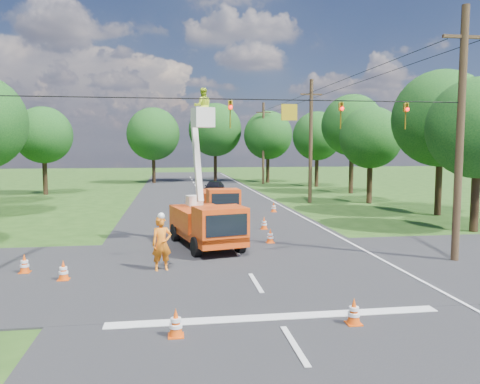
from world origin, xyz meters
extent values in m
plane|color=#224414|center=(0.00, 20.00, 0.00)|extent=(140.00, 140.00, 0.00)
cube|color=black|center=(0.00, 20.00, 0.00)|extent=(12.00, 100.00, 0.06)
cube|color=black|center=(0.00, 2.00, 0.00)|extent=(56.00, 10.00, 0.07)
cube|color=silver|center=(0.00, -3.20, 0.00)|extent=(9.00, 0.45, 0.02)
cube|color=silver|center=(5.60, 20.00, 0.00)|extent=(0.12, 90.00, 0.02)
cube|color=#D9490F|center=(-1.24, 6.09, 0.67)|extent=(3.31, 5.90, 0.42)
cube|color=#D9490F|center=(-0.77, 4.15, 1.39)|extent=(2.36, 2.02, 1.39)
cube|color=black|center=(-0.58, 3.38, 1.44)|extent=(1.73, 0.47, 0.88)
cube|color=#D9490F|center=(-1.42, 6.81, 1.25)|extent=(2.93, 3.85, 0.93)
cylinder|color=black|center=(-1.77, 4.14, 0.43)|extent=(0.49, 0.90, 0.85)
cylinder|color=black|center=(0.12, 4.60, 0.43)|extent=(0.49, 0.90, 0.85)
cylinder|color=black|center=(-2.61, 7.57, 0.43)|extent=(0.49, 0.90, 0.85)
cylinder|color=black|center=(-0.71, 8.03, 0.43)|extent=(0.49, 0.90, 0.85)
cube|color=silver|center=(-1.66, 7.80, 1.95)|extent=(0.84, 0.84, 0.51)
cube|color=silver|center=(-1.54, 7.30, 3.99)|extent=(0.55, 1.27, 4.03)
cube|color=silver|center=(-1.31, 6.36, 5.89)|extent=(1.07, 1.07, 0.88)
imported|color=#C6E526|center=(-1.31, 6.36, 6.40)|extent=(0.84, 0.67, 1.65)
cube|color=#D9490F|center=(0.25, 15.36, 0.64)|extent=(2.32, 5.44, 0.40)
cube|color=#D9490F|center=(0.38, 13.46, 1.33)|extent=(2.05, 1.64, 1.33)
cube|color=black|center=(0.44, 12.71, 1.37)|extent=(1.68, 0.17, 0.84)
cube|color=#D9490F|center=(0.20, 16.06, 1.20)|extent=(2.31, 3.42, 0.89)
cylinder|color=black|center=(-0.56, 13.61, 0.41)|extent=(0.34, 0.83, 0.81)
cylinder|color=black|center=(1.30, 13.74, 0.41)|extent=(0.34, 0.83, 0.81)
cylinder|color=black|center=(-0.80, 16.97, 0.41)|extent=(0.34, 0.83, 0.81)
cylinder|color=black|center=(1.06, 17.10, 0.41)|extent=(0.34, 0.83, 0.81)
imported|color=orange|center=(-3.14, 2.13, 1.02)|extent=(0.84, 0.66, 2.03)
imported|color=black|center=(1.26, 29.52, 0.71)|extent=(2.62, 4.42, 1.41)
cone|color=#E84D0C|center=(-2.68, -4.06, 0.38)|extent=(0.36, 0.36, 0.70)
cube|color=#E84D0C|center=(-2.68, -4.06, 0.04)|extent=(0.38, 0.38, 0.04)
cylinder|color=white|center=(-2.68, -4.06, 0.44)|extent=(0.26, 0.26, 0.09)
cylinder|color=white|center=(-2.68, -4.06, 0.29)|extent=(0.31, 0.31, 0.09)
cone|color=#E84D0C|center=(1.85, -3.93, 0.38)|extent=(0.36, 0.36, 0.70)
cube|color=#E84D0C|center=(1.85, -3.93, 0.04)|extent=(0.38, 0.38, 0.04)
cylinder|color=white|center=(1.85, -3.93, 0.44)|extent=(0.26, 0.26, 0.09)
cylinder|color=white|center=(1.85, -3.93, 0.29)|extent=(0.31, 0.31, 0.09)
cone|color=#E84D0C|center=(1.86, 6.42, 0.38)|extent=(0.36, 0.36, 0.70)
cube|color=#E84D0C|center=(1.86, 6.42, 0.04)|extent=(0.38, 0.38, 0.04)
cylinder|color=white|center=(1.86, 6.42, 0.44)|extent=(0.26, 0.26, 0.09)
cylinder|color=white|center=(1.86, 6.42, 0.29)|extent=(0.31, 0.31, 0.09)
cone|color=#E84D0C|center=(2.29, 10.11, 0.38)|extent=(0.36, 0.36, 0.70)
cube|color=#E84D0C|center=(2.29, 10.11, 0.04)|extent=(0.38, 0.38, 0.04)
cylinder|color=white|center=(2.29, 10.11, 0.44)|extent=(0.26, 0.26, 0.09)
cylinder|color=white|center=(2.29, 10.11, 0.29)|extent=(0.31, 0.31, 0.09)
cone|color=#E84D0C|center=(-6.46, 1.34, 0.38)|extent=(0.36, 0.36, 0.70)
cube|color=#E84D0C|center=(-6.46, 1.34, 0.04)|extent=(0.38, 0.38, 0.04)
cylinder|color=white|center=(-6.46, 1.34, 0.44)|extent=(0.26, 0.26, 0.09)
cylinder|color=white|center=(-6.46, 1.34, 0.29)|extent=(0.31, 0.31, 0.09)
cone|color=#E84D0C|center=(-8.06, 2.50, 0.38)|extent=(0.36, 0.36, 0.70)
cube|color=#E84D0C|center=(-8.06, 2.50, 0.04)|extent=(0.38, 0.38, 0.04)
cylinder|color=white|center=(-8.06, 2.50, 0.44)|extent=(0.26, 0.26, 0.09)
cylinder|color=white|center=(-8.06, 2.50, 0.29)|extent=(0.31, 0.31, 0.09)
cone|color=#E84D0C|center=(4.32, 16.84, 0.38)|extent=(0.36, 0.36, 0.70)
cube|color=#E84D0C|center=(4.32, 16.84, 0.04)|extent=(0.38, 0.38, 0.04)
cylinder|color=white|center=(4.32, 16.84, 0.44)|extent=(0.26, 0.26, 0.09)
cylinder|color=white|center=(4.32, 16.84, 0.29)|extent=(0.31, 0.31, 0.09)
cylinder|color=#4C3823|center=(8.50, 2.00, 5.00)|extent=(0.30, 0.30, 10.00)
cube|color=#4C3823|center=(8.50, 2.00, 8.80)|extent=(1.80, 0.12, 0.12)
cylinder|color=#4C3823|center=(8.50, 22.00, 5.00)|extent=(0.30, 0.30, 10.00)
cube|color=#4C3823|center=(8.50, 22.00, 8.80)|extent=(1.80, 0.12, 0.12)
cylinder|color=#4C3823|center=(8.50, 42.00, 5.00)|extent=(0.30, 0.30, 10.00)
cube|color=#4C3823|center=(8.50, 42.00, 8.80)|extent=(1.80, 0.12, 0.12)
cylinder|color=black|center=(-0.50, 2.00, 6.30)|extent=(18.00, 0.04, 0.04)
cube|color=#A88D14|center=(1.60, 2.00, 5.85)|extent=(0.60, 0.05, 0.60)
imported|color=#A88D14|center=(-0.60, 2.00, 5.75)|extent=(0.16, 0.20, 1.00)
sphere|color=#FF0C0C|center=(-0.60, 1.88, 6.00)|extent=(0.14, 0.14, 0.14)
imported|color=#A88D14|center=(3.60, 2.00, 5.75)|extent=(0.16, 0.20, 1.00)
sphere|color=#FF0C0C|center=(3.60, 1.88, 6.00)|extent=(0.14, 0.14, 0.14)
imported|color=#A88D14|center=(6.20, 2.00, 5.75)|extent=(0.16, 0.20, 1.00)
sphere|color=#FF0C0C|center=(6.20, 1.88, 6.00)|extent=(0.14, 0.14, 0.14)
cylinder|color=#382616|center=(-14.80, 32.00, 2.02)|extent=(0.44, 0.44, 4.05)
sphere|color=#103C15|center=(-14.80, 32.00, 5.70)|extent=(5.40, 5.40, 5.40)
cylinder|color=#382616|center=(13.50, 8.00, 1.98)|extent=(0.44, 0.44, 3.96)
sphere|color=#103C15|center=(13.50, 8.00, 5.58)|extent=(5.40, 5.40, 5.40)
cylinder|color=#382616|center=(15.00, 14.00, 2.29)|extent=(0.44, 0.44, 4.58)
sphere|color=#103C15|center=(15.00, 14.00, 6.45)|extent=(6.40, 6.40, 6.40)
cylinder|color=#382616|center=(13.20, 21.00, 1.89)|extent=(0.44, 0.44, 3.78)
sphere|color=#103C15|center=(13.20, 21.00, 5.33)|extent=(5.00, 5.00, 5.00)
cylinder|color=#382616|center=(14.80, 29.00, 2.38)|extent=(0.44, 0.44, 4.75)
sphere|color=#103C15|center=(14.80, 29.00, 6.70)|extent=(6.00, 6.00, 6.00)
cylinder|color=#382616|center=(13.80, 37.00, 2.07)|extent=(0.44, 0.44, 4.14)
sphere|color=#103C15|center=(13.80, 37.00, 5.83)|extent=(5.60, 5.60, 5.60)
cylinder|color=#382616|center=(-5.00, 45.00, 2.20)|extent=(0.44, 0.44, 4.40)
sphere|color=#103C15|center=(-5.00, 45.00, 6.20)|extent=(6.60, 6.60, 6.60)
cylinder|color=#382616|center=(3.00, 47.00, 2.42)|extent=(0.44, 0.44, 4.84)
sphere|color=#103C15|center=(3.00, 47.00, 6.82)|extent=(7.00, 7.00, 7.00)
cylinder|color=#382616|center=(9.50, 44.00, 2.16)|extent=(0.44, 0.44, 4.31)
sphere|color=#103C15|center=(9.50, 44.00, 6.08)|extent=(6.20, 6.20, 6.20)
camera|label=1|loc=(-2.72, -15.03, 4.57)|focal=35.00mm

